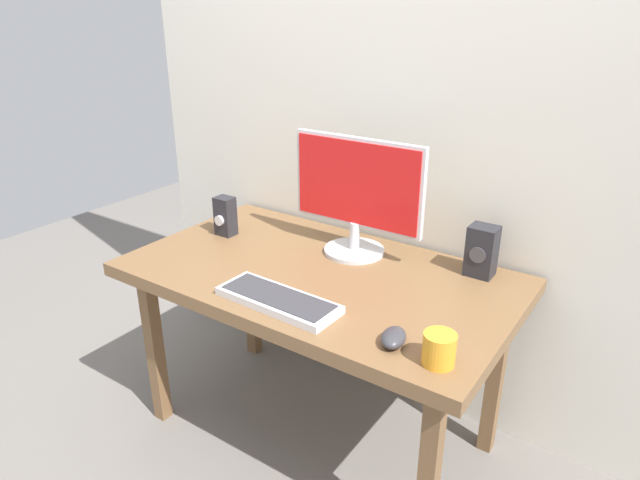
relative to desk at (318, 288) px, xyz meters
name	(u,v)px	position (x,y,z in m)	size (l,w,h in m)	color
ground_plane	(319,430)	(0.00, 0.00, -0.65)	(6.00, 6.00, 0.00)	slate
wall_back	(387,28)	(0.00, 0.43, 0.85)	(2.29, 0.04, 3.00)	silver
desk	(318,288)	(0.00, 0.00, 0.00)	(1.36, 0.78, 0.71)	brown
monitor	(357,194)	(0.02, 0.21, 0.30)	(0.52, 0.23, 0.44)	silver
keyboard_primary	(278,300)	(0.03, -0.26, 0.08)	(0.41, 0.16, 0.03)	silver
mouse	(394,337)	(0.43, -0.26, 0.09)	(0.07, 0.11, 0.04)	#333338
speaker_right	(482,251)	(0.48, 0.29, 0.16)	(0.09, 0.08, 0.18)	#232328
audio_controller	(225,216)	(-0.50, 0.07, 0.15)	(0.08, 0.07, 0.16)	#232328
coffee_mug	(439,349)	(0.57, -0.28, 0.11)	(0.09, 0.09, 0.09)	orange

